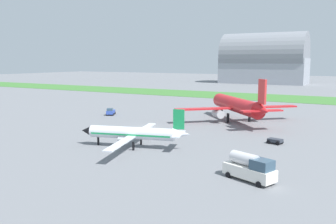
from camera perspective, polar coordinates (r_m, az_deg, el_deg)
name	(u,v)px	position (r m, az deg, el deg)	size (l,w,h in m)	color
ground_plane	(146,127)	(77.70, -3.54, -2.45)	(600.00, 600.00, 0.00)	slate
grass_taxiway_strip	(249,96)	(147.46, 12.87, 2.46)	(360.00, 28.00, 0.08)	#3D7533
airplane_foreground_turboprop	(134,133)	(59.58, -5.55, -3.37)	(18.86, 21.85, 6.69)	silver
airplane_midfield_jet	(237,106)	(85.65, 11.13, 1.03)	(24.03, 24.77, 10.74)	red
pushback_tug_near_gate	(111,112)	(95.87, -9.23, 0.06)	(3.30, 4.02, 1.95)	#334FB2
fuel_truck_midfield	(250,168)	(44.52, 13.06, -8.73)	(6.93, 4.57, 3.29)	white
baggage_cart_by_runway	(275,141)	(64.84, 16.88, -4.44)	(2.72, 2.26, 0.90)	#2D333D
hangar_distant	(264,60)	(235.47, 15.20, 8.05)	(52.43, 27.30, 31.97)	#9399A3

